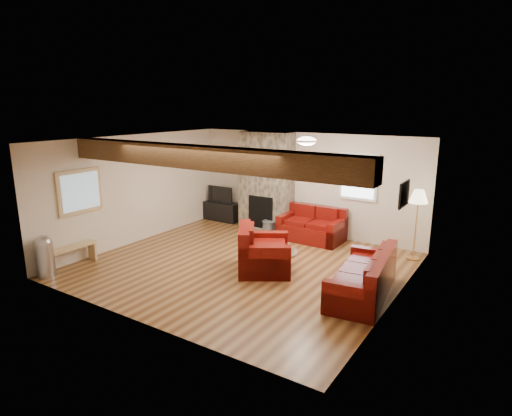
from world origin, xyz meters
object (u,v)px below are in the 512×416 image
Objects in this scene: coffee_table at (276,261)px; television at (222,194)px; loveseat at (311,224)px; armchair_red at (264,249)px; floor_lamp at (418,200)px; tv_cabinet at (222,211)px; sofa_three at (362,274)px.

coffee_table is 4.04m from television.
loveseat is 1.87× the size of television.
television is (-2.95, 2.54, 0.30)m from armchair_red.
television is (-2.88, 0.30, 0.35)m from loveseat.
floor_lamp is (2.30, 2.24, 0.82)m from armchair_red.
television is at bearing 0.00° from tv_cabinet.
floor_lamp reaches higher than television.
coffee_table is at bearing -37.77° from television.
floor_lamp is (5.25, -0.30, 1.01)m from tv_cabinet.
armchair_red is at bearing -135.74° from floor_lamp.
sofa_three reaches higher than coffee_table.
television is at bearing 174.88° from loveseat.
floor_lamp is (2.08, 2.16, 1.06)m from coffee_table.
sofa_three is 3.07m from loveseat.
sofa_three is at bearing -27.69° from television.
loveseat reaches higher than coffee_table.
sofa_three is 2.32× the size of coffee_table.
television is (-3.17, 2.46, 0.54)m from coffee_table.
sofa_three is 1.32× the size of loveseat.
loveseat is 2.18m from coffee_table.
armchair_red is at bearing -40.66° from television.
tv_cabinet is at bearing 176.75° from floor_lamp.
television is at bearing 16.91° from armchair_red.
armchair_red is 0.33m from coffee_table.
floor_lamp reaches higher than tv_cabinet.
floor_lamp is at bearing -3.25° from television.
sofa_three reaches higher than tv_cabinet.
armchair_red is 0.74× the size of floor_lamp.
loveseat is 1.76× the size of coffee_table.
television reaches higher than armchair_red.
television reaches higher than coffee_table.
armchair_red is 3.31m from floor_lamp.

